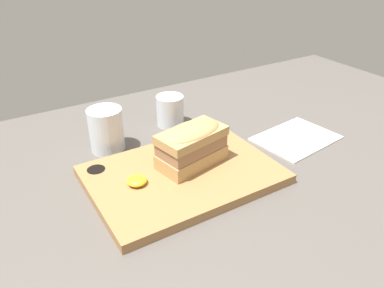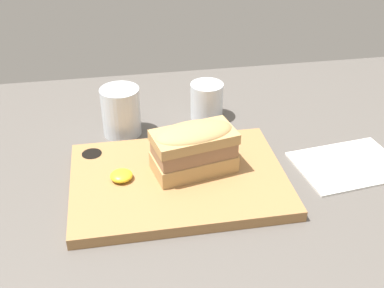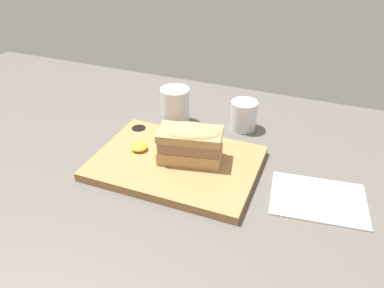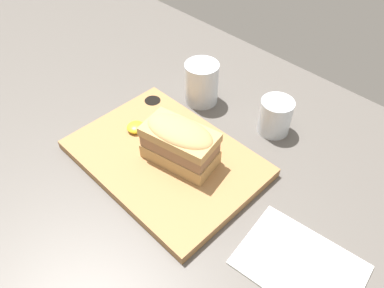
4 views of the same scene
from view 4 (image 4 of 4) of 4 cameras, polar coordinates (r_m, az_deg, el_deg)
dining_table at (r=78.10cm, az=-5.05°, el=-1.23°), size 184.24×91.74×2.00cm
serving_board at (r=74.23cm, az=-4.10°, el=-2.10°), size 36.46×25.93×1.97cm
sandwich at (r=69.06cm, az=-2.01°, el=0.21°), size 15.08×10.03×8.68cm
mustard_dollop at (r=78.70cm, az=-8.54°, el=2.56°), size 3.80×3.80×1.52cm
water_glass at (r=86.37cm, az=1.45°, el=8.92°), size 7.69×7.69×9.81cm
wine_glass at (r=80.78cm, az=12.53°, el=3.95°), size 6.89×6.89×7.69cm
napkin at (r=64.18cm, az=16.08°, el=-17.28°), size 20.28×15.89×0.40cm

